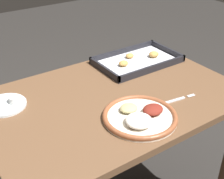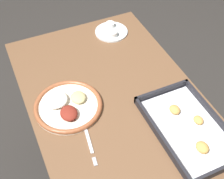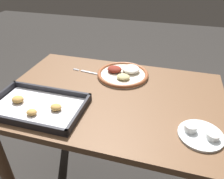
{
  "view_description": "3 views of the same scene",
  "coord_description": "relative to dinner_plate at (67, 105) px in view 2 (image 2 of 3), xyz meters",
  "views": [
    {
      "loc": [
        -0.63,
        -0.93,
        1.44
      ],
      "look_at": [
        -0.0,
        0.0,
        0.78
      ],
      "focal_mm": 50.0,
      "sensor_mm": 36.0,
      "label": 1
    },
    {
      "loc": [
        0.81,
        -0.37,
        1.75
      ],
      "look_at": [
        -0.0,
        0.0,
        0.78
      ],
      "focal_mm": 50.0,
      "sensor_mm": 36.0,
      "label": 2
    },
    {
      "loc": [
        -0.24,
        0.84,
        1.34
      ],
      "look_at": [
        -0.0,
        0.0,
        0.78
      ],
      "focal_mm": 35.0,
      "sensor_mm": 36.0,
      "label": 3
    }
  ],
  "objects": [
    {
      "name": "dining_table",
      "position": [
        0.01,
        0.2,
        -0.14
      ],
      "size": [
        1.07,
        0.71,
        0.75
      ],
      "color": "brown",
      "rests_on": "ground_plane"
    },
    {
      "name": "ground_plane",
      "position": [
        0.01,
        0.2,
        -0.76
      ],
      "size": [
        8.0,
        8.0,
        0.0
      ],
      "primitive_type": "plane",
      "color": "#282623"
    },
    {
      "name": "dinner_plate",
      "position": [
        0.0,
        0.0,
        0.0
      ],
      "size": [
        0.28,
        0.28,
        0.05
      ],
      "color": "beige",
      "rests_on": "dining_table"
    },
    {
      "name": "baking_tray",
      "position": [
        0.3,
        0.39,
        -0.0
      ],
      "size": [
        0.42,
        0.26,
        0.04
      ],
      "color": "black",
      "rests_on": "dining_table"
    },
    {
      "name": "fork",
      "position": [
        0.19,
        0.02,
        -0.01
      ],
      "size": [
        0.19,
        0.04,
        0.0
      ],
      "rotation": [
        0.0,
        0.0,
        -0.14
      ],
      "color": "silver",
      "rests_on": "dining_table"
    },
    {
      "name": "saucer_plate",
      "position": [
        -0.39,
        0.37,
        -0.0
      ],
      "size": [
        0.17,
        0.17,
        0.04
      ],
      "color": "silver",
      "rests_on": "dining_table"
    }
  ]
}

